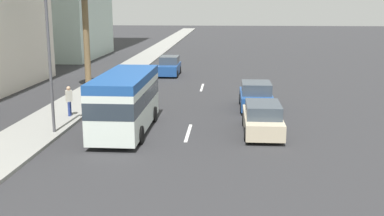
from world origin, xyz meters
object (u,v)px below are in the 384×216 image
(car_lead, at_px, (169,66))
(minibus_fourth, at_px, (126,100))
(street_lamp, at_px, (51,46))
(car_second, at_px, (262,119))
(pedestrian_by_tree, at_px, (69,100))
(car_third, at_px, (256,96))

(car_lead, distance_m, minibus_fourth, 18.72)
(car_lead, height_order, street_lamp, street_lamp)
(car_lead, distance_m, car_second, 19.76)
(car_lead, xyz_separation_m, pedestrian_by_tree, (-16.25, 3.59, 0.27))
(car_second, distance_m, car_third, 5.49)
(car_second, bearing_deg, car_third, -0.01)
(car_lead, relative_size, minibus_fourth, 0.58)
(car_lead, distance_m, pedestrian_by_tree, 16.65)
(car_second, height_order, pedestrian_by_tree, pedestrian_by_tree)
(pedestrian_by_tree, distance_m, street_lamp, 4.68)
(car_third, distance_m, street_lamp, 12.47)
(street_lamp, bearing_deg, car_lead, -9.12)
(car_second, xyz_separation_m, pedestrian_by_tree, (2.27, 10.46, 0.33))
(car_second, relative_size, street_lamp, 0.67)
(car_second, relative_size, minibus_fourth, 0.65)
(car_lead, bearing_deg, minibus_fourth, 0.38)
(car_third, xyz_separation_m, minibus_fourth, (-5.67, 6.74, 0.82))
(pedestrian_by_tree, bearing_deg, car_second, -52.06)
(car_second, xyz_separation_m, car_third, (5.49, -0.00, 0.04))
(minibus_fourth, bearing_deg, pedestrian_by_tree, -123.43)
(minibus_fourth, xyz_separation_m, pedestrian_by_tree, (2.45, 3.71, -0.54))
(minibus_fourth, bearing_deg, car_second, 91.50)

